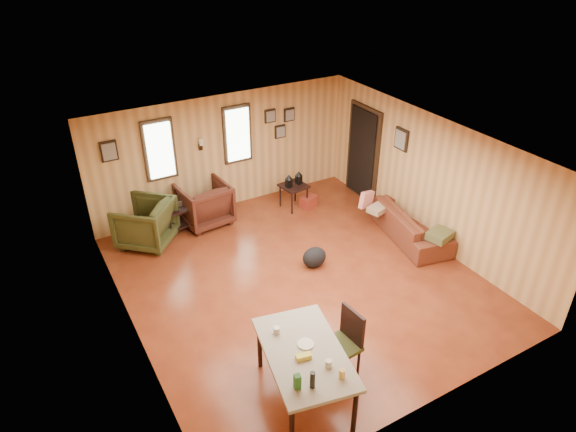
# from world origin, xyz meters

# --- Properties ---
(room) EXTENTS (5.54, 6.04, 2.44)m
(room) POSITION_xyz_m (0.17, 0.27, 1.21)
(room) COLOR brown
(room) RESTS_ON ground
(sofa) EXTENTS (0.95, 2.03, 0.77)m
(sofa) POSITION_xyz_m (2.52, 0.14, 0.38)
(sofa) COLOR brown
(sofa) RESTS_ON ground
(recliner_brown) EXTENTS (0.98, 0.93, 0.93)m
(recliner_brown) POSITION_xyz_m (-0.67, 2.55, 0.47)
(recliner_brown) COLOR #451E14
(recliner_brown) RESTS_ON ground
(recliner_green) EXTENTS (1.26, 1.27, 0.95)m
(recliner_green) POSITION_xyz_m (-1.89, 2.40, 0.48)
(recliner_green) COLOR #363B1B
(recliner_green) RESTS_ON ground
(end_table) EXTENTS (0.54, 0.49, 0.64)m
(end_table) POSITION_xyz_m (-1.25, 2.51, 0.36)
(end_table) COLOR black
(end_table) RESTS_ON ground
(side_table) EXTENTS (0.56, 0.56, 0.80)m
(side_table) POSITION_xyz_m (1.18, 2.21, 0.55)
(side_table) COLOR black
(side_table) RESTS_ON ground
(cooler) EXTENTS (0.40, 0.33, 0.24)m
(cooler) POSITION_xyz_m (1.45, 2.07, 0.12)
(cooler) COLOR maroon
(cooler) RESTS_ON ground
(backpack) EXTENTS (0.50, 0.41, 0.38)m
(backpack) POSITION_xyz_m (0.42, 0.21, 0.19)
(backpack) COLOR black
(backpack) RESTS_ON ground
(sofa_pillows) EXTENTS (0.88, 1.87, 0.38)m
(sofa_pillows) POSITION_xyz_m (2.26, 0.04, 0.51)
(sofa_pillows) COLOR #4D512D
(sofa_pillows) RESTS_ON sofa
(dining_table) EXTENTS (1.21, 1.69, 1.01)m
(dining_table) POSITION_xyz_m (-1.21, -2.13, 0.72)
(dining_table) COLOR gray
(dining_table) RESTS_ON ground
(dining_chair) EXTENTS (0.49, 0.49, 1.00)m
(dining_chair) POSITION_xyz_m (-0.52, -2.01, 0.56)
(dining_chair) COLOR #363B1B
(dining_chair) RESTS_ON ground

